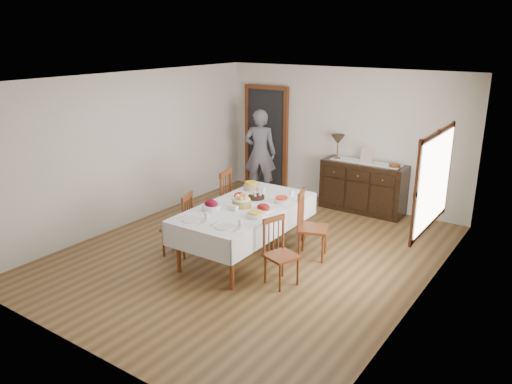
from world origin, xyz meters
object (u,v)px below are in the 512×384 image
Objects in this scene: chair_right_near at (279,251)px; person at (260,150)px; chair_left_near at (180,224)px; dining_table at (245,212)px; table_lamp at (338,140)px; sideboard at (363,187)px; chair_left_far at (218,202)px; chair_right_far at (310,224)px.

person is (-2.34, 2.99, 0.49)m from chair_right_near.
chair_left_near is at bearing 76.83° from person.
table_lamp is at bearing 87.05° from dining_table.
sideboard is 0.82× the size of person.
sideboard is (1.53, 2.40, -0.09)m from chair_left_far.
chair_right_far reaches higher than sideboard.
chair_right_far is 0.54× the size of person.
table_lamp is (0.95, 3.32, 0.80)m from chair_left_near.
chair_left_far is (-0.88, 0.44, -0.13)m from dining_table.
sideboard is (0.65, 2.84, -0.22)m from dining_table.
sideboard is at bearing 2.26° from table_lamp.
person reaches higher than chair_left_far.
chair_left_far is 1.22× the size of chair_right_near.
chair_right_near is 0.95m from chair_right_far.
chair_left_near is at bearing -114.05° from sideboard.
chair_left_near reaches higher than sideboard.
table_lamp is at bearing -177.74° from sideboard.
sideboard is at bearing 163.28° from person.
chair_left_near is 3.66m from sideboard.
chair_right_far is at bearing 113.29° from person.
table_lamp is at bearing 165.25° from person.
person reaches higher than chair_right_near.
sideboard is at bearing 135.50° from chair_left_near.
person reaches higher than dining_table.
chair_left_far is at bearing 81.28° from chair_right_near.
chair_right_far is at bearing 76.92° from chair_left_far.
dining_table is 1.01m from chair_right_near.
chair_left_far is at bearing 161.72° from chair_left_near.
dining_table is at bearing 95.22° from person.
table_lamp is (0.98, 2.38, 0.73)m from chair_left_far.
chair_right_near is at bearing -76.76° from table_lamp.
chair_right_far is (-0.07, 0.94, 0.06)m from chair_right_near.
sideboard is 3.38× the size of table_lamp.
person is at bearing -179.40° from chair_left_far.
sideboard is 2.19m from person.
chair_left_far is at bearing 72.27° from chair_right_far.
chair_left_far is (-0.04, 0.95, 0.07)m from chair_left_near.
chair_left_far is 1.08× the size of chair_right_far.
chair_right_far reaches higher than chair_right_near.
chair_right_far is at bearing 30.73° from dining_table.
person reaches higher than table_lamp.
dining_table is at bearing 80.99° from chair_right_near.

